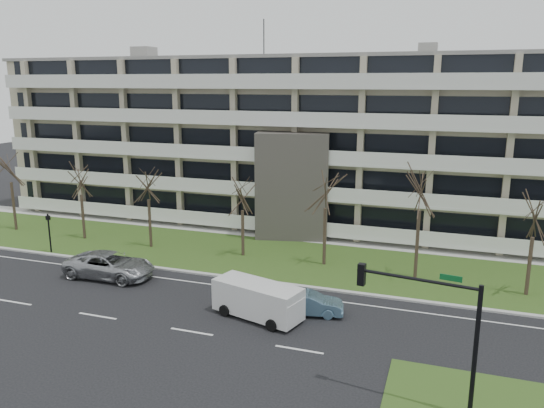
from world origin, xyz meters
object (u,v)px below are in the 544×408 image
at_px(blue_sedan, 308,303).
at_px(white_van, 259,297).
at_px(pedestrian_signal, 49,228).
at_px(silver_pickup, 110,265).
at_px(traffic_signal, 434,322).

bearing_deg(blue_sedan, white_van, 105.71).
bearing_deg(pedestrian_signal, silver_pickup, -10.38).
xyz_separation_m(traffic_signal, pedestrian_signal, (-28.97, 11.28, -1.77)).
bearing_deg(silver_pickup, white_van, -103.94).
relative_size(white_van, traffic_signal, 0.95).
xyz_separation_m(white_van, traffic_signal, (9.54, -5.63, 2.56)).
height_order(white_van, pedestrian_signal, pedestrian_signal).
xyz_separation_m(silver_pickup, pedestrian_signal, (-7.60, 2.99, 1.14)).
distance_m(traffic_signal, pedestrian_signal, 31.14).
xyz_separation_m(white_van, pedestrian_signal, (-19.43, 5.65, 0.79)).
height_order(blue_sedan, pedestrian_signal, pedestrian_signal).
relative_size(silver_pickup, blue_sedan, 1.53).
bearing_deg(white_van, traffic_signal, -14.66).
bearing_deg(white_van, blue_sedan, 43.59).
bearing_deg(blue_sedan, silver_pickup, 72.69).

